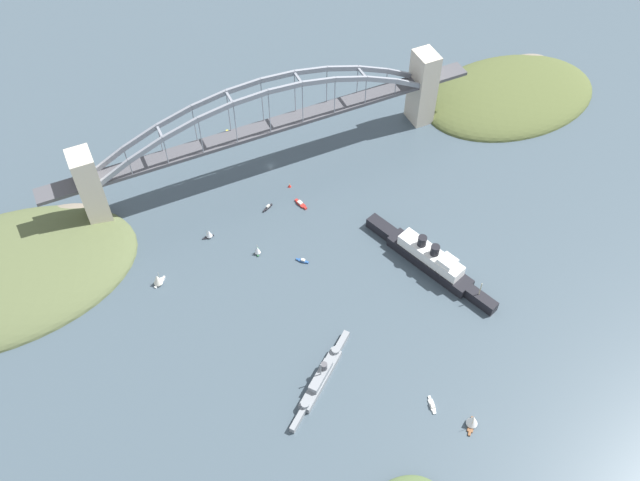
% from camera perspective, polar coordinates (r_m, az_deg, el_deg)
% --- Properties ---
extents(ground_plane, '(1400.00, 1400.00, 0.00)m').
position_cam_1_polar(ground_plane, '(474.10, -4.09, 6.12)').
color(ground_plane, '#3D4C56').
extents(harbor_arch_bridge, '(291.66, 17.84, 68.10)m').
position_cam_1_polar(harbor_arch_bridge, '(453.06, -4.30, 8.92)').
color(harbor_arch_bridge, beige).
rests_on(harbor_arch_bridge, ground).
extents(headland_west_shore, '(135.86, 90.71, 22.90)m').
position_cam_1_polar(headland_west_shore, '(547.38, 15.24, 11.37)').
color(headland_west_shore, '#4C562D').
rests_on(headland_west_shore, ground).
extents(headland_east_shore, '(163.40, 103.50, 23.74)m').
position_cam_1_polar(headland_east_shore, '(452.03, -24.47, -2.67)').
color(headland_east_shore, '#515B38').
rests_on(headland_east_shore, ground).
extents(ocean_liner, '(38.87, 92.12, 20.13)m').
position_cam_1_polar(ocean_liner, '(416.42, 8.93, -1.51)').
color(ocean_liner, black).
rests_on(ocean_liner, ground).
extents(naval_cruiser, '(52.28, 42.07, 17.75)m').
position_cam_1_polar(naval_cruiser, '(371.79, 0.09, -11.14)').
color(naval_cruiser, gray).
rests_on(naval_cruiser, ground).
extents(seaplane_taxiing_near_bridge, '(8.22, 9.30, 5.02)m').
position_cam_1_polar(seaplane_taxiing_near_bridge, '(495.99, -7.61, 8.49)').
color(seaplane_taxiing_near_bridge, '#B7B7B2').
rests_on(seaplane_taxiing_near_bridge, ground).
extents(small_boat_1, '(9.08, 9.44, 9.74)m').
position_cam_1_polar(small_boat_1, '(367.51, 12.37, -14.18)').
color(small_boat_1, brown).
rests_on(small_boat_1, ground).
extents(small_boat_2, '(6.39, 6.54, 2.18)m').
position_cam_1_polar(small_boat_2, '(417.69, -1.44, -1.66)').
color(small_boat_2, '#234C8C').
rests_on(small_boat_2, ground).
extents(small_boat_3, '(7.89, 4.44, 2.48)m').
position_cam_1_polar(small_boat_3, '(446.44, -4.29, 2.71)').
color(small_boat_3, black).
rests_on(small_boat_3, ground).
extents(small_boat_4, '(4.60, 6.51, 6.96)m').
position_cam_1_polar(small_boat_4, '(421.10, -5.13, -0.79)').
color(small_boat_4, '#2D6B3D').
rests_on(small_boat_4, ground).
extents(small_boat_5, '(3.93, 10.23, 2.07)m').
position_cam_1_polar(small_boat_5, '(371.83, 9.15, -13.14)').
color(small_boat_5, silver).
rests_on(small_boat_5, ground).
extents(small_boat_6, '(4.51, 10.79, 2.14)m').
position_cam_1_polar(small_boat_6, '(447.65, -1.59, 3.02)').
color(small_boat_6, '#B2231E').
rests_on(small_boat_6, ground).
extents(small_boat_7, '(7.15, 4.05, 6.87)m').
position_cam_1_polar(small_boat_7, '(433.17, -9.07, 0.56)').
color(small_boat_7, black).
rests_on(small_boat_7, ground).
extents(small_boat_8, '(8.62, 7.68, 9.23)m').
position_cam_1_polar(small_boat_8, '(415.56, -13.13, -3.12)').
color(small_boat_8, silver).
rests_on(small_boat_8, ground).
extents(channel_marker_buoy, '(2.20, 2.20, 2.75)m').
position_cam_1_polar(channel_marker_buoy, '(458.62, -2.50, 4.51)').
color(channel_marker_buoy, red).
rests_on(channel_marker_buoy, ground).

